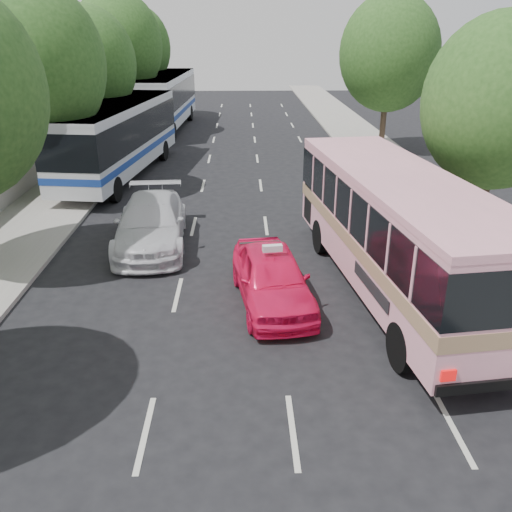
{
  "coord_description": "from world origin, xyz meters",
  "views": [
    {
      "loc": [
        0.05,
        -10.46,
        7.35
      ],
      "look_at": [
        0.41,
        3.1,
        1.6
      ],
      "focal_mm": 38.0,
      "sensor_mm": 36.0,
      "label": 1
    }
  ],
  "objects_px": {
    "pink_taxi": "(272,278)",
    "tour_coach_rear": "(164,97)",
    "white_pickup": "(151,223)",
    "tour_coach_front": "(118,133)",
    "pink_bus": "(397,222)"
  },
  "relations": [
    {
      "from": "pink_taxi",
      "to": "tour_coach_rear",
      "type": "distance_m",
      "value": 29.84
    },
    {
      "from": "white_pickup",
      "to": "tour_coach_rear",
      "type": "distance_m",
      "value": 24.62
    },
    {
      "from": "tour_coach_front",
      "to": "tour_coach_rear",
      "type": "bearing_deg",
      "value": 95.43
    },
    {
      "from": "tour_coach_front",
      "to": "tour_coach_rear",
      "type": "height_order",
      "value": "tour_coach_rear"
    },
    {
      "from": "pink_taxi",
      "to": "tour_coach_rear",
      "type": "relative_size",
      "value": 0.35
    },
    {
      "from": "pink_taxi",
      "to": "white_pickup",
      "type": "bearing_deg",
      "value": 123.89
    },
    {
      "from": "pink_bus",
      "to": "pink_taxi",
      "type": "relative_size",
      "value": 2.43
    },
    {
      "from": "white_pickup",
      "to": "tour_coach_front",
      "type": "distance_m",
      "value": 10.49
    },
    {
      "from": "pink_bus",
      "to": "tour_coach_rear",
      "type": "height_order",
      "value": "tour_coach_rear"
    },
    {
      "from": "pink_bus",
      "to": "tour_coach_front",
      "type": "xyz_separation_m",
      "value": [
        -10.77,
        13.93,
        0.05
      ]
    },
    {
      "from": "pink_taxi",
      "to": "white_pickup",
      "type": "distance_m",
      "value": 6.17
    },
    {
      "from": "pink_bus",
      "to": "white_pickup",
      "type": "distance_m",
      "value": 8.78
    },
    {
      "from": "pink_bus",
      "to": "tour_coach_front",
      "type": "relative_size",
      "value": 0.89
    },
    {
      "from": "tour_coach_front",
      "to": "tour_coach_rear",
      "type": "relative_size",
      "value": 0.94
    },
    {
      "from": "pink_taxi",
      "to": "tour_coach_front",
      "type": "xyz_separation_m",
      "value": [
        -7.18,
        14.53,
        1.48
      ]
    }
  ]
}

